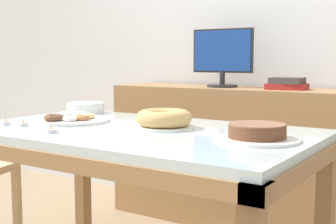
# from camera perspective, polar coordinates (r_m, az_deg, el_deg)

# --- Properties ---
(wall_back) EXTENTS (8.00, 0.10, 2.60)m
(wall_back) POSITION_cam_1_polar(r_m,az_deg,el_deg) (3.30, 11.42, 10.17)
(wall_back) COLOR silver
(wall_back) RESTS_ON ground
(dining_table) EXTENTS (1.57, 0.94, 0.78)m
(dining_table) POSITION_cam_1_polar(r_m,az_deg,el_deg) (2.08, -3.83, -4.62)
(dining_table) COLOR silver
(dining_table) RESTS_ON ground
(sideboard) EXTENTS (1.77, 0.44, 0.90)m
(sideboard) POSITION_cam_1_polar(r_m,az_deg,el_deg) (3.08, 8.97, -5.44)
(sideboard) COLOR olive
(sideboard) RESTS_ON ground
(computer_monitor) EXTENTS (0.42, 0.20, 0.38)m
(computer_monitor) POSITION_cam_1_polar(r_m,az_deg,el_deg) (3.08, 6.65, 6.56)
(computer_monitor) COLOR #262628
(computer_monitor) RESTS_ON sideboard
(book_stack) EXTENTS (0.25, 0.19, 0.07)m
(book_stack) POSITION_cam_1_polar(r_m,az_deg,el_deg) (2.91, 14.32, 3.36)
(book_stack) COLOR maroon
(book_stack) RESTS_ON sideboard
(cake_chocolate_round) EXTENTS (0.32, 0.32, 0.07)m
(cake_chocolate_round) POSITION_cam_1_polar(r_m,az_deg,el_deg) (1.77, 10.74, -2.61)
(cake_chocolate_round) COLOR white
(cake_chocolate_round) RESTS_ON dining_table
(cake_golden_bundt) EXTENTS (0.27, 0.27, 0.08)m
(cake_golden_bundt) POSITION_cam_1_polar(r_m,az_deg,el_deg) (2.06, -0.48, -0.91)
(cake_golden_bundt) COLOR white
(cake_golden_bundt) RESTS_ON dining_table
(pastry_platter) EXTENTS (0.37, 0.37, 0.04)m
(pastry_platter) POSITION_cam_1_polar(r_m,az_deg,el_deg) (2.33, -11.79, -0.85)
(pastry_platter) COLOR white
(pastry_platter) RESTS_ON dining_table
(plate_stack) EXTENTS (0.21, 0.21, 0.06)m
(plate_stack) POSITION_cam_1_polar(r_m,az_deg,el_deg) (2.68, -10.03, 0.49)
(plate_stack) COLOR white
(plate_stack) RESTS_ON dining_table
(tealight_near_front) EXTENTS (0.04, 0.04, 0.04)m
(tealight_near_front) POSITION_cam_1_polar(r_m,az_deg,el_deg) (1.99, -14.03, -2.21)
(tealight_near_front) COLOR silver
(tealight_near_front) RESTS_ON dining_table
(tealight_centre) EXTENTS (0.04, 0.04, 0.04)m
(tealight_centre) POSITION_cam_1_polar(r_m,az_deg,el_deg) (2.23, -17.22, -1.42)
(tealight_centre) COLOR silver
(tealight_centre) RESTS_ON dining_table
(tealight_right_edge) EXTENTS (0.04, 0.04, 0.04)m
(tealight_right_edge) POSITION_cam_1_polar(r_m,az_deg,el_deg) (2.30, -19.15, -1.25)
(tealight_right_edge) COLOR silver
(tealight_right_edge) RESTS_ON dining_table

